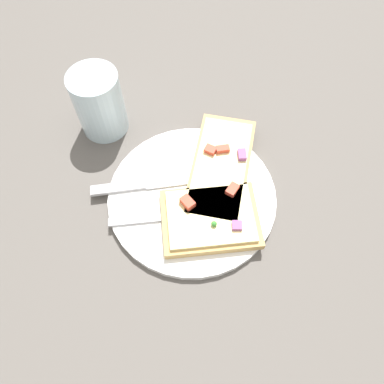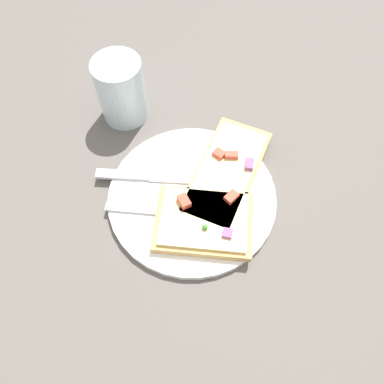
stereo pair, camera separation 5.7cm
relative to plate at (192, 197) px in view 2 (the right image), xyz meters
The scene contains 8 objects.
ground_plane 0.01m from the plate, ahead, with size 4.00×4.00×0.00m, color #56514C.
plate is the anchor object (origin of this frame).
fork 0.04m from the plate, 164.50° to the right, with size 0.14×0.18×0.01m.
knife 0.07m from the plate, 101.56° to the left, with size 0.15×0.19×0.01m.
pizza_slice_main 0.06m from the plate, 18.10° to the right, with size 0.22×0.15×0.03m.
pizza_slice_corner 0.05m from the plate, 119.77° to the right, with size 0.17×0.18×0.03m.
crumb_scatter 0.03m from the plate, 115.67° to the right, with size 0.02×0.04×0.01m.
drinking_glass 0.22m from the plate, 74.45° to the left, with size 0.08×0.08×0.12m.
Camera 2 is at (-0.21, -0.18, 0.53)m, focal length 35.00 mm.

